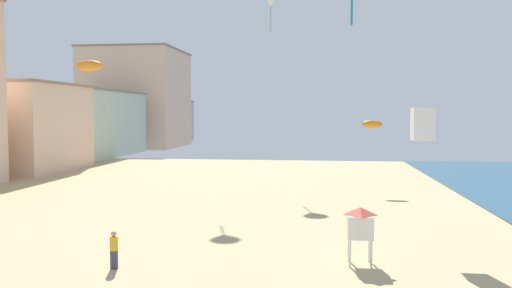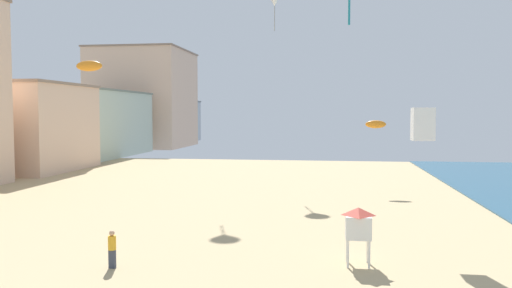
{
  "view_description": "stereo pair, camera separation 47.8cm",
  "coord_description": "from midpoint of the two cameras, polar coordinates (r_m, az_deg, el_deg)",
  "views": [
    {
      "loc": [
        8.3,
        -11.38,
        6.67
      ],
      "look_at": [
        4.83,
        16.09,
        4.97
      ],
      "focal_mm": 35.78,
      "sensor_mm": 36.0,
      "label": 1
    },
    {
      "loc": [
        8.78,
        -11.32,
        6.67
      ],
      "look_at": [
        4.83,
        16.09,
        4.97
      ],
      "focal_mm": 35.78,
      "sensor_mm": 36.0,
      "label": 2
    }
  ],
  "objects": [
    {
      "name": "kite_orange_parafoil",
      "position": [
        44.61,
        13.54,
        2.15
      ],
      "size": [
        1.72,
        0.48,
        0.67
      ],
      "color": "orange"
    },
    {
      "name": "boardwalk_hotel_far",
      "position": [
        82.61,
        -17.71,
        2.22
      ],
      "size": [
        11.87,
        22.28,
        10.09
      ],
      "color": "#B7C6B2",
      "rests_on": "ground"
    },
    {
      "name": "boardwalk_hotel_furthest",
      "position": [
        120.54,
        -9.23,
        2.56
      ],
      "size": [
        10.46,
        13.53,
        9.55
      ],
      "color": "#ADB7C1",
      "rests_on": "ground"
    },
    {
      "name": "kite_flyer",
      "position": [
        23.06,
        -15.21,
        -11.05
      ],
      "size": [
        0.34,
        0.34,
        1.64
      ],
      "rotation": [
        0.0,
        0.0,
        4.37
      ],
      "color": "#383D4C",
      "rests_on": "ground"
    },
    {
      "name": "boardwalk_hotel_mid",
      "position": [
        65.49,
        -25.25,
        1.76
      ],
      "size": [
        14.91,
        14.07,
        10.09
      ],
      "color": "beige",
      "rests_on": "ground"
    },
    {
      "name": "lifeguard_stand",
      "position": [
        22.98,
        11.95,
        -8.7
      ],
      "size": [
        1.1,
        1.1,
        2.55
      ],
      "rotation": [
        0.0,
        0.0,
        -0.12
      ],
      "color": "white",
      "rests_on": "ground"
    },
    {
      "name": "boardwalk_hotel_distant",
      "position": [
        103.3,
        -12.29,
        4.98
      ],
      "size": [
        17.43,
        18.5,
        18.95
      ],
      "color": "beige",
      "rests_on": "ground"
    },
    {
      "name": "kite_white_box",
      "position": [
        26.53,
        18.64,
        2.12
      ],
      "size": [
        1.03,
        1.03,
        1.62
      ],
      "color": "white"
    },
    {
      "name": "kite_orange_parafoil_2",
      "position": [
        26.78,
        -17.66,
        8.32
      ],
      "size": [
        1.36,
        0.38,
        0.53
      ],
      "color": "orange"
    }
  ]
}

